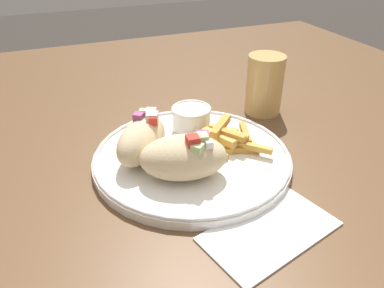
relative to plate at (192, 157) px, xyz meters
The scene contains 8 objects.
table 0.08m from the plate, 35.32° to the left, with size 1.44×1.44×0.74m.
napkin 0.19m from the plate, 78.90° to the right, with size 0.19×0.13×0.00m.
plate is the anchor object (origin of this frame).
pita_sandwich_near 0.07m from the plate, 123.91° to the right, with size 0.14×0.11×0.07m.
pita_sandwich_far 0.09m from the plate, 161.75° to the left, with size 0.12×0.13×0.07m.
fries_pile 0.07m from the plate, ahead, with size 0.11×0.15×0.03m.
sauce_ramekin 0.09m from the plate, 70.39° to the left, with size 0.07×0.07×0.04m.
water_glass 0.24m from the plate, 30.22° to the left, with size 0.07×0.07×0.12m.
Camera 1 is at (-0.22, -0.49, 1.08)m, focal length 35.00 mm.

